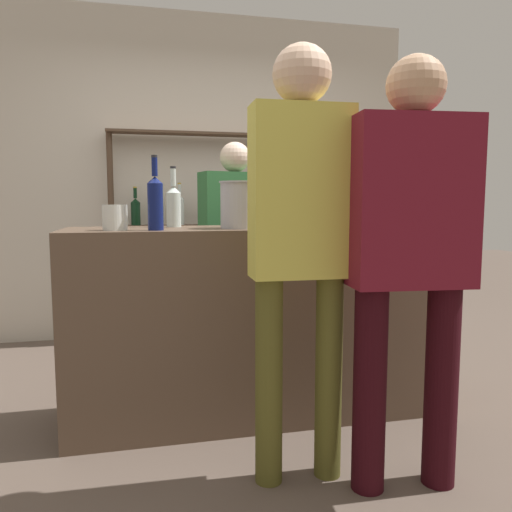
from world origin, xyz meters
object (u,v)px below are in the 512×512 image
at_px(counter_bottle_1, 285,201).
at_px(counter_bottle_5, 174,205).
at_px(counter_bottle_4, 366,201).
at_px(customer_center, 301,226).
at_px(server_behind_counter, 235,239).
at_px(counter_bottle_3, 372,204).
at_px(customer_right, 411,243).
at_px(ice_bucket, 242,205).
at_px(counter_bottle_2, 420,203).
at_px(cork_jar, 115,218).
at_px(counter_bottle_0, 155,201).

distance_m(counter_bottle_1, counter_bottle_5, 0.61).
relative_size(counter_bottle_1, counter_bottle_4, 0.97).
relative_size(counter_bottle_5, customer_center, 0.18).
bearing_deg(server_behind_counter, counter_bottle_3, 25.79).
height_order(customer_right, server_behind_counter, customer_right).
distance_m(counter_bottle_1, counter_bottle_4, 0.45).
xyz_separation_m(counter_bottle_1, ice_bucket, (-0.23, 0.00, -0.02)).
height_order(counter_bottle_2, counter_bottle_4, counter_bottle_4).
xyz_separation_m(counter_bottle_1, customer_right, (0.29, -0.77, -0.17)).
height_order(counter_bottle_5, cork_jar, counter_bottle_5).
relative_size(counter_bottle_0, customer_right, 0.21).
bearing_deg(server_behind_counter, counter_bottle_2, 30.60).
height_order(counter_bottle_1, counter_bottle_3, counter_bottle_1).
xyz_separation_m(cork_jar, server_behind_counter, (0.77, 0.94, -0.18)).
bearing_deg(counter_bottle_2, counter_bottle_4, 172.81).
relative_size(cork_jar, customer_right, 0.07).
height_order(counter_bottle_3, cork_jar, counter_bottle_3).
bearing_deg(customer_right, counter_bottle_4, -6.31).
bearing_deg(counter_bottle_3, cork_jar, -175.63).
distance_m(counter_bottle_0, counter_bottle_4, 1.13).
xyz_separation_m(customer_right, customer_center, (-0.41, 0.16, 0.07)).
bearing_deg(server_behind_counter, customer_right, 1.98).
height_order(server_behind_counter, customer_center, customer_center).
xyz_separation_m(counter_bottle_1, counter_bottle_2, (0.76, -0.06, -0.01)).
distance_m(counter_bottle_0, customer_right, 1.20).
distance_m(ice_bucket, server_behind_counter, 0.93).
distance_m(counter_bottle_2, customer_center, 1.04).
bearing_deg(counter_bottle_1, counter_bottle_5, 159.31).
xyz_separation_m(counter_bottle_1, customer_center, (-0.12, -0.62, -0.10)).
bearing_deg(customer_right, counter_bottle_1, 26.36).
xyz_separation_m(counter_bottle_5, server_behind_counter, (0.47, 0.68, -0.24)).
distance_m(customer_right, server_behind_counter, 1.71).
distance_m(cork_jar, customer_right, 1.37).
height_order(counter_bottle_0, counter_bottle_2, counter_bottle_0).
height_order(counter_bottle_0, counter_bottle_4, same).
relative_size(counter_bottle_1, cork_jar, 2.82).
bearing_deg(counter_bottle_4, customer_right, -101.95).
bearing_deg(cork_jar, server_behind_counter, 50.75).
xyz_separation_m(counter_bottle_1, cork_jar, (-0.87, -0.05, -0.08)).
distance_m(counter_bottle_4, ice_bucket, 0.68).
relative_size(counter_bottle_5, customer_right, 0.19).
bearing_deg(customer_right, counter_bottle_5, 46.79).
relative_size(customer_right, customer_center, 0.97).
bearing_deg(counter_bottle_2, counter_bottle_1, 175.30).
relative_size(counter_bottle_4, cork_jar, 2.90).
distance_m(ice_bucket, cork_jar, 0.64).
bearing_deg(cork_jar, counter_bottle_3, 4.37).
height_order(counter_bottle_2, customer_center, customer_center).
bearing_deg(cork_jar, counter_bottle_5, 41.41).
xyz_separation_m(ice_bucket, cork_jar, (-0.63, -0.05, -0.06)).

